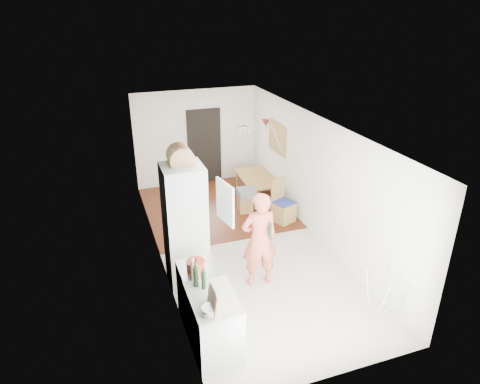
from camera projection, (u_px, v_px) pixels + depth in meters
room_shell at (241, 189)px, 8.10m from camera, size 3.20×7.00×2.50m
floor at (241, 245)px, 8.61m from camera, size 3.20×7.00×0.01m
wood_floor_overlay at (215, 207)px, 10.20m from camera, size 3.20×3.30×0.01m
sage_wall_panel at (179, 220)px, 5.65m from camera, size 0.02×3.00×1.30m
tile_splashback at (191, 288)px, 5.47m from camera, size 0.02×1.90×0.50m
doorway_recess at (204, 146)px, 11.26m from camera, size 0.90×0.04×2.00m
base_cabinet at (214, 327)px, 5.85m from camera, size 0.60×0.90×0.86m
worktop at (213, 299)px, 5.66m from camera, size 0.62×0.92×0.06m
range_cooker at (200, 294)px, 6.49m from camera, size 0.60×0.60×0.88m
cooker_top at (199, 268)px, 6.30m from camera, size 0.60×0.60×0.04m
fridge_housing at (185, 226)px, 7.12m from camera, size 0.66×0.66×2.15m
fridge_door at (225, 202)px, 6.85m from camera, size 0.14×0.56×0.70m
fridge_interior at (202, 198)px, 7.02m from camera, size 0.02×0.52×0.66m
pinboard at (277, 138)px, 10.09m from camera, size 0.03×0.90×0.70m
pinboard_frame at (277, 138)px, 10.09m from camera, size 0.00×0.94×0.74m
wall_sconce at (266, 123)px, 10.56m from camera, size 0.18×0.18×0.16m
person at (259, 232)px, 7.08m from camera, size 0.76×0.53×2.02m
dining_table at (258, 188)px, 10.70m from camera, size 0.78×1.29×0.44m
dining_chair at (284, 202)px, 9.35m from camera, size 0.53×0.53×0.97m
stool at (245, 204)px, 9.90m from camera, size 0.35×0.35×0.41m
grey_drape at (247, 193)px, 9.76m from camera, size 0.42×0.42×0.18m
drying_rack at (385, 295)px, 6.54m from camera, size 0.50×0.47×0.79m
bread_bin at (180, 157)px, 6.71m from camera, size 0.46×0.44×0.22m
red_casserole at (195, 266)px, 6.19m from camera, size 0.28×0.28×0.16m
steel_pan at (210, 311)px, 5.32m from camera, size 0.26×0.26×0.11m
held_bottle at (270, 230)px, 6.92m from camera, size 0.05×0.05×0.25m
bottle_a at (196, 277)px, 5.81m from camera, size 0.08×0.08×0.31m
bottle_b at (204, 280)px, 5.77m from camera, size 0.06×0.06×0.26m
bottle_c at (211, 294)px, 5.55m from camera, size 0.09×0.09×0.20m
pepper_mill_front at (197, 276)px, 5.88m from camera, size 0.08×0.08×0.23m
pepper_mill_back at (193, 270)px, 6.01m from camera, size 0.07×0.07×0.24m
chopping_boards at (213, 300)px, 5.32m from camera, size 0.09×0.26×0.35m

